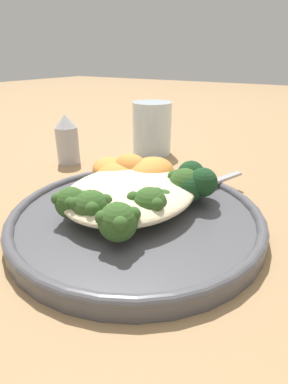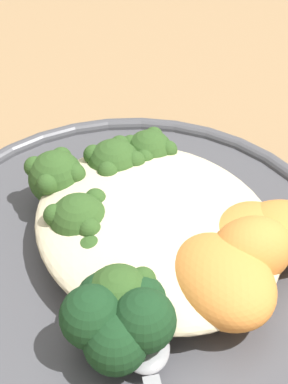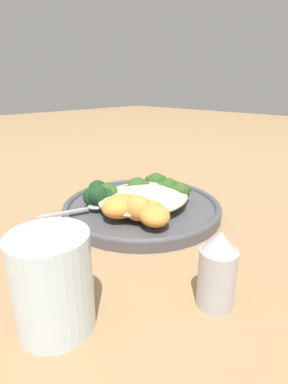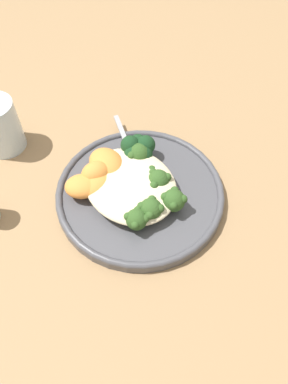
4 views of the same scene
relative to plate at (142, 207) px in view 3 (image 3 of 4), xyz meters
The scene contains 17 objects.
ground_plane 0.02m from the plate, 126.15° to the left, with size 4.00×4.00×0.00m, color #9E7A51.
plate is the anchor object (origin of this frame).
quinoa_mound 0.03m from the plate, 109.47° to the right, with size 0.17×0.14×0.03m, color beige.
broccoli_stalk_0 0.06m from the plate, 45.92° to the right, with size 0.10×0.06×0.03m.
broccoli_stalk_1 0.06m from the plate, 23.08° to the right, with size 0.09×0.04×0.04m.
broccoli_stalk_2 0.06m from the plate, 16.33° to the left, with size 0.11×0.07×0.04m.
broccoli_stalk_3 0.03m from the plate, 60.18° to the left, with size 0.07×0.09×0.04m.
broccoli_stalk_4 0.03m from the plate, 130.18° to the left, with size 0.03×0.08×0.03m.
broccoli_stalk_5 0.06m from the plate, 146.51° to the left, with size 0.07×0.09×0.04m.
sweet_potato_chunk_0 0.10m from the plate, 124.11° to the right, with size 0.06×0.05×0.03m, color orange.
sweet_potato_chunk_1 0.08m from the plate, 141.15° to the right, with size 0.05×0.04×0.04m, color orange.
sweet_potato_chunk_2 0.08m from the plate, 162.92° to the right, with size 0.07×0.06×0.04m, color orange.
sweet_potato_chunk_3 0.08m from the plate, 128.31° to the right, with size 0.06×0.05×0.03m, color orange.
kale_tuft 0.08m from the plate, 145.51° to the left, with size 0.06×0.06×0.04m.
spoon 0.10m from the plate, 155.75° to the left, with size 0.12×0.06×0.01m.
water_glass 0.29m from the plate, 152.71° to the right, with size 0.08×0.08×0.10m, color silver.
salt_shaker 0.26m from the plate, 117.63° to the right, with size 0.04×0.04×0.09m.
Camera 3 is at (-0.35, -0.37, 0.23)m, focal length 28.00 mm.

